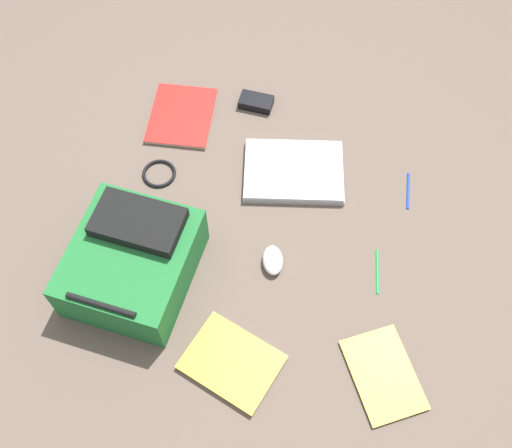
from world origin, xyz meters
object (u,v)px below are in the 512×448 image
book_blue (182,116)px  pen_black (377,271)px  laptop (294,171)px  cable_coil (159,174)px  computer_mouse (273,260)px  backpack (133,261)px  power_brick (256,102)px  book_comic (383,375)px  pen_blue (408,190)px  book_manual (232,362)px

book_blue → pen_black: bearing=143.6°
pen_black → book_blue: bearing=-36.4°
laptop → pen_black: bearing=131.5°
laptop → cable_coil: bearing=7.5°
book_blue → computer_mouse: computer_mouse is taller
laptop → computer_mouse: 0.34m
backpack → pen_black: bearing=-172.3°
backpack → cable_coil: bearing=-88.6°
power_brick → laptop: bearing=120.0°
backpack → computer_mouse: 0.42m
laptop → book_comic: (-0.32, 0.65, -0.01)m
pen_black → power_brick: bearing=-53.4°
book_comic → power_brick: size_ratio=2.55×
cable_coil → pen_black: size_ratio=0.77×
power_brick → pen_blue: bearing=151.0°
book_comic → pen_blue: bearing=-96.1°
book_manual → pen_black: 0.53m
book_blue → power_brick: (-0.26, -0.09, 0.01)m
pen_black → backpack: bearing=7.7°
book_blue → laptop: bearing=155.2°
power_brick → pen_blue: power_brick is taller
backpack → book_comic: bearing=163.6°
computer_mouse → pen_black: size_ratio=0.68×
backpack → book_manual: 0.42m
book_blue → power_brick: bearing=-160.9°
backpack → pen_blue: 0.93m
laptop → cable_coil: 0.45m
computer_mouse → pen_black: computer_mouse is taller
power_brick → computer_mouse: bearing=101.9°
book_blue → backpack: bearing=88.1°
book_comic → cable_coil: same height
backpack → book_blue: bearing=-91.9°
pen_black → book_manual: bearing=40.3°
power_brick → pen_black: 0.77m
backpack → power_brick: (-0.28, -0.71, -0.07)m
book_manual → book_blue: bearing=-70.4°
book_blue → pen_blue: (-0.81, 0.22, -0.00)m
book_manual → computer_mouse: bearing=-103.5°
book_manual → book_comic: bearing=-177.2°
laptop → book_blue: 0.46m
book_comic → power_brick: power_brick is taller
power_brick → cable_coil: bearing=50.1°
cable_coil → pen_black: cable_coil is taller
laptop → book_manual: bearing=80.6°
laptop → computer_mouse: (0.03, 0.34, 0.01)m
pen_blue → book_comic: bearing=83.9°
laptop → power_brick: size_ratio=2.98×
cable_coil → pen_blue: cable_coil is taller
pen_blue → book_blue: bearing=-14.9°
backpack → book_comic: backpack is taller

